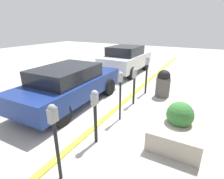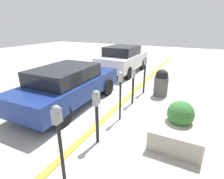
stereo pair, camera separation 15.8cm
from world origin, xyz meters
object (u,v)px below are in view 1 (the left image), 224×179
object	(u,v)px
parking_meter_middle	(120,87)
planter_box	(178,127)
parking_meter_fourth	(134,81)
parking_meter_second	(95,108)
parked_car_middle	(69,84)
parked_car_rear	(126,59)
trash_bin	(163,83)
parking_meter_nearest	(55,130)
parking_meter_farthest	(147,71)

from	to	relation	value
parking_meter_middle	planter_box	world-z (taller)	parking_meter_middle
parking_meter_fourth	parking_meter_middle	bearing A→B (deg)	-176.94
parking_meter_second	parked_car_middle	xyz separation A→B (m)	(1.45, 2.07, -0.18)
parking_meter_second	parked_car_rear	world-z (taller)	parked_car_rear
parked_car_middle	parked_car_rear	distance (m)	5.03
parking_meter_fourth	trash_bin	bearing A→B (deg)	-31.17
parking_meter_fourth	planter_box	world-z (taller)	parking_meter_fourth
parking_meter_nearest	parked_car_rear	distance (m)	8.02
parking_meter_nearest	parking_meter_second	size ratio (longest dim) A/B	1.13
parking_meter_farthest	parking_meter_fourth	bearing A→B (deg)	177.86
parking_meter_farthest	parked_car_rear	size ratio (longest dim) A/B	0.39
parking_meter_middle	parked_car_rear	distance (m)	5.66
parking_meter_fourth	parking_meter_farthest	distance (m)	1.23
parking_meter_farthest	parking_meter_middle	bearing A→B (deg)	-179.51
parking_meter_middle	parking_meter_fourth	world-z (taller)	parking_meter_middle
parking_meter_middle	parking_meter_farthest	world-z (taller)	parking_meter_farthest
planter_box	parked_car_rear	xyz separation A→B (m)	(5.43, 3.87, 0.47)
parking_meter_middle	parked_car_middle	bearing A→B (deg)	84.71
parking_meter_fourth	parked_car_rear	distance (m)	4.50
parking_meter_second	parking_meter_farthest	xyz separation A→B (m)	(3.73, -0.01, 0.05)
trash_bin	parked_car_middle	bearing A→B (deg)	129.46
parking_meter_farthest	parked_car_middle	world-z (taller)	parking_meter_farthest
parking_meter_nearest	parking_meter_second	xyz separation A→B (m)	(1.24, 0.03, -0.13)
parking_meter_farthest	trash_bin	xyz separation A→B (m)	(-0.00, -0.69, -0.42)
parking_meter_fourth	parking_meter_farthest	world-z (taller)	parking_meter_farthest
planter_box	parked_car_middle	distance (m)	3.83
parking_meter_middle	trash_bin	size ratio (longest dim) A/B	1.38
parking_meter_middle	parking_meter_second	bearing A→B (deg)	178.60
parking_meter_middle	parked_car_rear	size ratio (longest dim) A/B	0.38
parking_meter_fourth	parked_car_middle	size ratio (longest dim) A/B	0.30
parking_meter_farthest	parked_car_rear	distance (m)	3.50
trash_bin	parked_car_rear	bearing A→B (deg)	46.10
planter_box	parking_meter_nearest	bearing A→B (deg)	143.42
parking_meter_second	parking_meter_farthest	distance (m)	3.73
parking_meter_nearest	parking_meter_middle	world-z (taller)	parking_meter_nearest
parking_meter_second	parked_car_rear	distance (m)	6.82
planter_box	parking_meter_fourth	bearing A→B (deg)	50.35
parking_meter_second	parking_meter_fourth	bearing A→B (deg)	0.83
parking_meter_farthest	parking_meter_second	bearing A→B (deg)	179.86
parking_meter_fourth	parking_meter_second	bearing A→B (deg)	-179.17
parking_meter_second	parked_car_middle	bearing A→B (deg)	54.98
parked_car_rear	planter_box	bearing A→B (deg)	-144.14
parking_meter_middle	parked_car_middle	xyz separation A→B (m)	(0.19, 2.10, -0.29)
parking_meter_fourth	parked_car_middle	distance (m)	2.30
parking_meter_farthest	parked_car_middle	distance (m)	3.09
parked_car_rear	parking_meter_fourth	bearing A→B (deg)	-151.61
parking_meter_nearest	parked_car_middle	bearing A→B (deg)	37.94
parking_meter_fourth	parked_car_middle	xyz separation A→B (m)	(-1.06, 2.03, -0.14)
parking_meter_nearest	parking_meter_farthest	size ratio (longest dim) A/B	1.00
parking_meter_fourth	trash_bin	world-z (taller)	parking_meter_fourth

